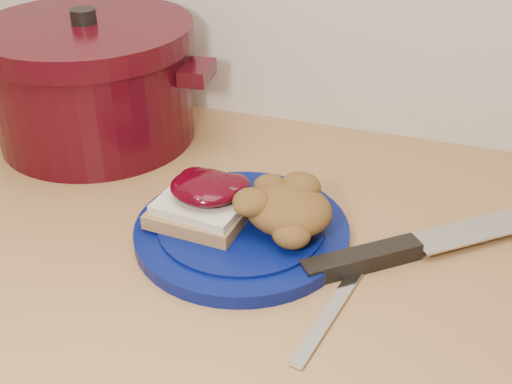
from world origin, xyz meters
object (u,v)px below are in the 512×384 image
(chef_knife, at_px, (401,250))
(dutch_oven, at_px, (93,81))
(plate, at_px, (242,231))
(butter_knife, at_px, (336,303))
(pepper_grinder, at_px, (78,73))

(chef_knife, bearing_deg, dutch_oven, 121.97)
(chef_knife, relative_size, dutch_oven, 0.85)
(plate, bearing_deg, chef_knife, 6.50)
(butter_knife, relative_size, dutch_oven, 0.53)
(butter_knife, xyz_separation_m, dutch_oven, (-0.40, 0.25, 0.08))
(plate, bearing_deg, pepper_grinder, 146.18)
(butter_knife, distance_m, dutch_oven, 0.48)
(plate, height_order, pepper_grinder, pepper_grinder)
(chef_knife, xyz_separation_m, dutch_oven, (-0.45, 0.15, 0.07))
(butter_knife, bearing_deg, plate, 68.14)
(dutch_oven, height_order, pepper_grinder, dutch_oven)
(plate, distance_m, pepper_grinder, 0.42)
(plate, height_order, chef_knife, chef_knife)
(chef_knife, distance_m, butter_knife, 0.11)
(dutch_oven, bearing_deg, plate, -31.26)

